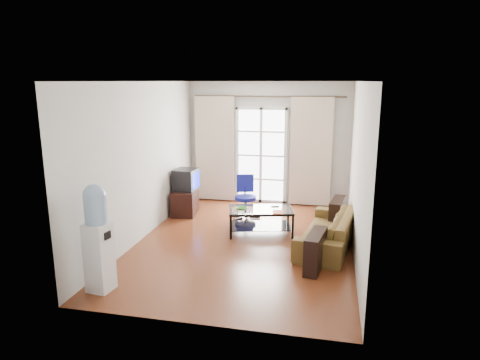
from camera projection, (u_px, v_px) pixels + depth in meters
name	position (u px, v px, depth m)	size (l,w,h in m)	color
floor	(245.00, 242.00, 7.34)	(5.20, 5.20, 0.00)	brown
ceiling	(245.00, 81.00, 6.73)	(5.20, 5.20, 0.00)	white
wall_back	(268.00, 143.00, 9.51)	(3.60, 0.02, 2.70)	beige
wall_front	(197.00, 211.00, 4.56)	(3.60, 0.02, 2.70)	beige
wall_left	(143.00, 161.00, 7.41)	(0.02, 5.20, 2.70)	beige
wall_right	(358.00, 170.00, 6.67)	(0.02, 5.20, 2.70)	beige
french_door	(261.00, 156.00, 9.55)	(1.16, 0.06, 2.15)	white
curtain_rod	(268.00, 96.00, 9.19)	(0.04, 0.04, 3.30)	#4C3F2D
curtain_left	(215.00, 149.00, 9.68)	(0.90, 0.07, 2.35)	beige
curtain_right	(311.00, 152.00, 9.24)	(0.90, 0.07, 2.35)	beige
radiator	(302.00, 191.00, 9.49)	(0.64, 0.12, 0.64)	#9B9B9E
sofa	(328.00, 230.00, 7.13)	(1.06, 2.02, 0.56)	brown
coffee_table	(261.00, 218.00, 7.72)	(1.26, 0.90, 0.46)	silver
bowl	(242.00, 209.00, 7.62)	(0.23, 0.23, 0.05)	green
book	(273.00, 212.00, 7.45)	(0.20, 0.25, 0.02)	#A61614
remote	(275.00, 206.00, 7.81)	(0.15, 0.04, 0.02)	black
tv_stand	(185.00, 202.00, 8.86)	(0.46, 0.69, 0.51)	black
crt_tv	(185.00, 179.00, 8.80)	(0.51, 0.50, 0.43)	black
task_chair	(245.00, 206.00, 8.58)	(0.72, 0.72, 0.87)	black
water_cooler	(98.00, 236.00, 5.51)	(0.34, 0.33, 1.44)	white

